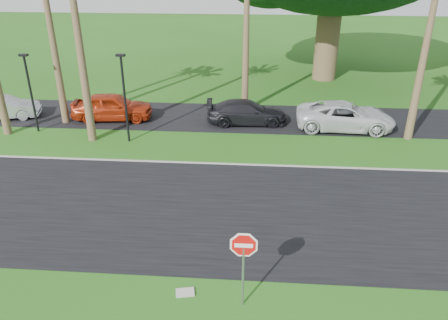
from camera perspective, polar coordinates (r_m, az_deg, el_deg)
ground at (r=15.60m, az=0.96°, el=-10.55°), size 120.00×120.00×0.00m
road at (r=17.24m, az=1.37°, el=-6.59°), size 120.00×8.00×0.02m
parking_strip at (r=26.70m, az=2.59°, el=5.52°), size 120.00×5.00×0.02m
curb at (r=20.76m, az=1.97°, el=-0.57°), size 120.00×0.12×0.06m
stop_sign_near at (r=12.12m, az=2.57°, el=-12.26°), size 1.05×0.07×2.62m
streetlight_left at (r=26.08m, az=-24.01°, el=8.57°), size 0.45×0.25×4.34m
streetlight_right at (r=23.05m, az=-12.88°, el=8.52°), size 0.45×0.25×4.64m
car_silver at (r=29.52m, az=-26.86°, el=6.10°), size 4.34×2.45×1.36m
car_red at (r=27.01m, az=-14.38°, el=6.75°), size 4.86×2.37×1.60m
car_dark at (r=25.64m, az=2.97°, el=6.23°), size 4.80×2.27×1.35m
car_minivan at (r=25.67m, az=15.56°, el=5.51°), size 5.56×2.74×1.52m
utility_slab at (r=13.63m, az=-5.10°, el=-16.85°), size 0.61×0.45×0.06m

